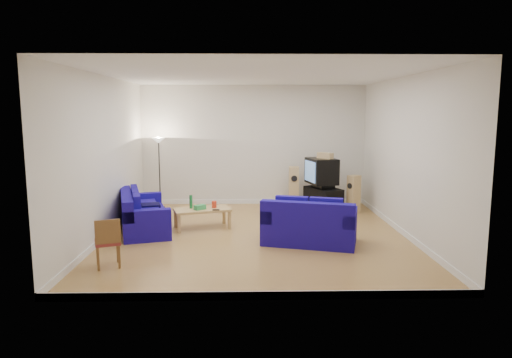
{
  "coord_description": "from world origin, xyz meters",
  "views": [
    {
      "loc": [
        -0.2,
        -9.04,
        2.49
      ],
      "look_at": [
        0.0,
        0.4,
        1.1
      ],
      "focal_mm": 32.0,
      "sensor_mm": 36.0,
      "label": 1
    }
  ],
  "objects_px": {
    "sofa_three_seat": "(141,216)",
    "coffee_table": "(202,211)",
    "tv_stand": "(323,200)",
    "television": "(321,171)",
    "sofa_loveseat": "(309,227)"
  },
  "relations": [
    {
      "from": "sofa_loveseat",
      "to": "coffee_table",
      "type": "distance_m",
      "value": 2.47
    },
    {
      "from": "coffee_table",
      "to": "tv_stand",
      "type": "xyz_separation_m",
      "value": [
        2.88,
        1.6,
        -0.07
      ]
    },
    {
      "from": "sofa_three_seat",
      "to": "television",
      "type": "height_order",
      "value": "television"
    },
    {
      "from": "coffee_table",
      "to": "television",
      "type": "bearing_deg",
      "value": 29.38
    },
    {
      "from": "sofa_three_seat",
      "to": "sofa_loveseat",
      "type": "xyz_separation_m",
      "value": [
        3.43,
        -1.09,
        0.03
      ]
    },
    {
      "from": "sofa_loveseat",
      "to": "sofa_three_seat",
      "type": "bearing_deg",
      "value": 178.15
    },
    {
      "from": "tv_stand",
      "to": "television",
      "type": "xyz_separation_m",
      "value": [
        -0.06,
        -0.01,
        0.73
      ]
    },
    {
      "from": "sofa_three_seat",
      "to": "television",
      "type": "distance_m",
      "value": 4.51
    },
    {
      "from": "sofa_loveseat",
      "to": "television",
      "type": "xyz_separation_m",
      "value": [
        0.68,
        2.81,
        0.71
      ]
    },
    {
      "from": "sofa_three_seat",
      "to": "sofa_loveseat",
      "type": "distance_m",
      "value": 3.6
    },
    {
      "from": "tv_stand",
      "to": "television",
      "type": "distance_m",
      "value": 0.73
    },
    {
      "from": "sofa_loveseat",
      "to": "tv_stand",
      "type": "bearing_deg",
      "value": 91.22
    },
    {
      "from": "sofa_three_seat",
      "to": "coffee_table",
      "type": "xyz_separation_m",
      "value": [
        1.28,
        0.13,
        0.07
      ]
    },
    {
      "from": "tv_stand",
      "to": "television",
      "type": "relative_size",
      "value": 1.06
    },
    {
      "from": "sofa_three_seat",
      "to": "coffee_table",
      "type": "relative_size",
      "value": 1.74
    }
  ]
}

